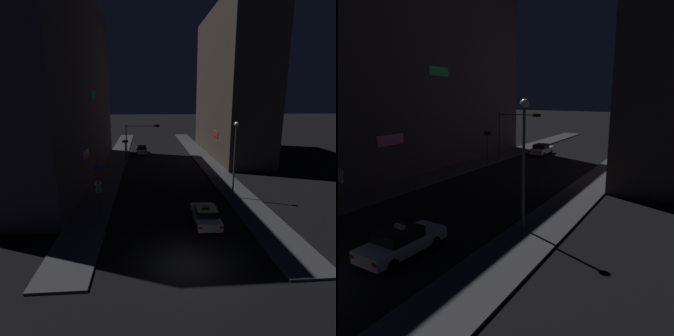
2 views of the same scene
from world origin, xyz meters
TOP-DOWN VIEW (x-y plane):
  - sidewalk_left at (-6.92, 28.57)m, footprint 3.16×61.14m
  - sidewalk_right at (6.92, 28.57)m, footprint 3.16×61.14m
  - building_facade_left at (-12.29, 21.31)m, footprint 7.65×33.04m
  - taxi at (2.29, 5.52)m, footprint 1.91×4.49m
  - far_car at (-2.94, 34.37)m, footprint 1.93×4.50m
  - traffic_light_overhead at (-3.24, 27.40)m, footprint 5.00×0.42m
  - traffic_light_left_kerb at (-5.09, 24.77)m, footprint 0.80×0.42m
  - sign_pole_left at (-6.27, 8.36)m, footprint 0.61×0.10m
  - street_lamp_near_block at (6.11, 10.98)m, footprint 0.46×0.46m

SIDE VIEW (x-z plane):
  - sidewalk_left at x=-6.92m, z-range 0.00..0.16m
  - sidewalk_right at x=6.92m, z-range 0.00..0.16m
  - far_car at x=-2.94m, z-range 0.02..1.44m
  - taxi at x=2.29m, z-range -0.07..1.55m
  - sign_pole_left at x=-6.27m, z-range 0.53..4.68m
  - traffic_light_left_kerb at x=-5.09m, z-range 0.84..4.76m
  - traffic_light_overhead at x=-3.24m, z-range 1.29..7.07m
  - street_lamp_near_block at x=6.11m, z-range 1.24..8.54m
  - building_facade_left at x=-12.29m, z-range 0.00..21.56m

